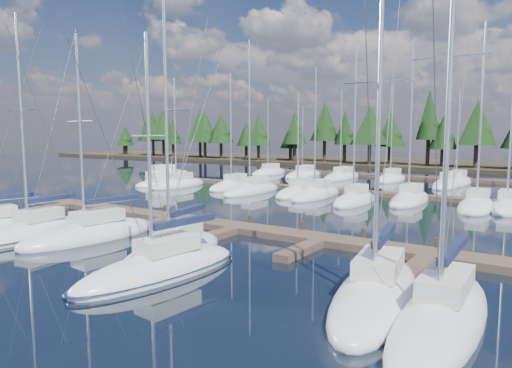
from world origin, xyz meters
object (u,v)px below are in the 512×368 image
Objects in this scene: front_sailboat_2 at (92,234)px; front_sailboat_6 at (442,317)px; front_sailboat_4 at (161,269)px; main_dock at (236,229)px; motor_yacht_left at (166,181)px; front_sailboat_1 at (34,232)px; front_sailboat_5 at (376,293)px; front_sailboat_3 at (174,252)px.

front_sailboat_2 is 20.59m from front_sailboat_6.
front_sailboat_4 is 0.72× the size of front_sailboat_6.
motor_yacht_left is at bearing 143.96° from main_dock.
front_sailboat_2 is (3.33, 1.73, -0.01)m from front_sailboat_1.
front_sailboat_1 is 29.04m from motor_yacht_left.
front_sailboat_1 is at bearing -140.11° from main_dock.
front_sailboat_1 reaches higher than front_sailboat_4.
front_sailboat_5 is (9.15, 2.37, 0.02)m from front_sailboat_4.
main_dock is at bearing 45.12° from front_sailboat_2.
front_sailboat_4 is at bearing -17.63° from front_sailboat_2.
main_dock is 3.11× the size of front_sailboat_1.
front_sailboat_6 is at bearing 0.81° from front_sailboat_1.
front_sailboat_3 is at bearing 7.97° from front_sailboat_1.
front_sailboat_3 is 3.03m from front_sailboat_4.
main_dock is 2.79× the size of front_sailboat_6.
front_sailboat_2 is 1.13× the size of front_sailboat_4.
front_sailboat_4 is 9.45m from front_sailboat_5.
front_sailboat_3 is 13.44m from front_sailboat_6.
front_sailboat_1 is 0.95× the size of front_sailboat_5.
main_dock is at bearing -36.04° from motor_yacht_left.
front_sailboat_3 is at bearing 179.14° from front_sailboat_5.
front_sailboat_4 is 0.77× the size of front_sailboat_5.
motor_yacht_left is at bearing 134.98° from front_sailboat_4.
front_sailboat_1 reaches higher than main_dock.
motor_yacht_left is at bearing 145.93° from front_sailboat_5.
front_sailboat_5 is at bearing 3.51° from front_sailboat_1.
front_sailboat_5 reaches higher than motor_yacht_left.
front_sailboat_5 reaches higher than front_sailboat_3.
main_dock is 8.85m from front_sailboat_2.
front_sailboat_5 reaches higher than main_dock.
front_sailboat_6 is 45.56m from motor_yacht_left.
front_sailboat_3 is (0.91, -6.54, 0.08)m from main_dock.
front_sailboat_3 is at bearing 175.19° from front_sailboat_6.
main_dock is 3.22× the size of front_sailboat_3.
main_dock is at bearing 97.90° from front_sailboat_3.
front_sailboat_3 is 34.34m from motor_yacht_left.
front_sailboat_2 reaches higher than main_dock.
front_sailboat_5 is (17.96, -0.43, 0.01)m from front_sailboat_2.
front_sailboat_3 reaches higher than main_dock.
front_sailboat_5 is 0.94× the size of front_sailboat_6.
front_sailboat_1 is at bearing -176.49° from front_sailboat_5.
front_sailboat_6 is (23.88, 0.34, 0.01)m from front_sailboat_1.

